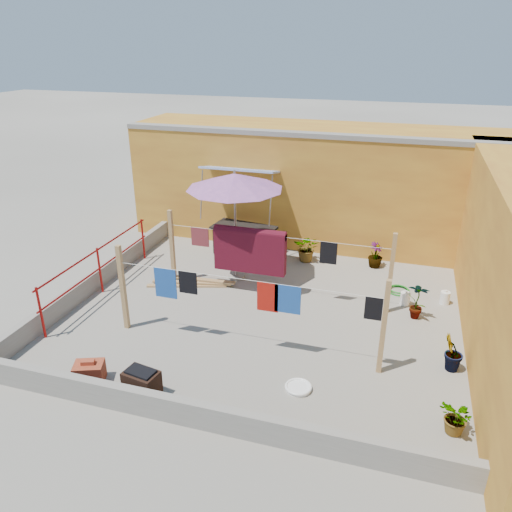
% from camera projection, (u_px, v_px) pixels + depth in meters
% --- Properties ---
extents(ground, '(80.00, 80.00, 0.00)m').
position_uv_depth(ground, '(265.00, 312.00, 10.70)').
color(ground, '#9E998E').
rests_on(ground, ground).
extents(wall_back, '(11.00, 3.27, 3.21)m').
position_uv_depth(wall_back, '(328.00, 185.00, 14.03)').
color(wall_back, gold).
rests_on(wall_back, ground).
extents(parapet_front, '(8.30, 0.16, 0.44)m').
position_uv_depth(parapet_front, '(198.00, 415.00, 7.48)').
color(parapet_front, gray).
rests_on(parapet_front, ground).
extents(parapet_left, '(0.16, 7.30, 0.44)m').
position_uv_depth(parapet_left, '(98.00, 278.00, 11.71)').
color(parapet_left, gray).
rests_on(parapet_left, ground).
extents(red_railing, '(0.05, 4.20, 1.10)m').
position_uv_depth(red_railing, '(99.00, 264.00, 11.27)').
color(red_railing, maroon).
rests_on(red_railing, ground).
extents(clothesline_rig, '(5.09, 2.35, 1.80)m').
position_uv_depth(clothesline_rig, '(251.00, 257.00, 10.90)').
color(clothesline_rig, tan).
rests_on(clothesline_rig, ground).
extents(patio_umbrella, '(2.63, 2.63, 2.69)m').
position_uv_depth(patio_umbrella, '(235.00, 182.00, 11.27)').
color(patio_umbrella, gray).
rests_on(patio_umbrella, ground).
extents(outdoor_table, '(1.76, 1.06, 0.78)m').
position_uv_depth(outdoor_table, '(244.00, 229.00, 13.33)').
color(outdoor_table, black).
rests_on(outdoor_table, ground).
extents(brick_stack, '(0.59, 0.51, 0.43)m').
position_uv_depth(brick_stack, '(89.00, 372.00, 8.48)').
color(brick_stack, '#A33925').
rests_on(brick_stack, ground).
extents(lumber_pile, '(2.03, 0.71, 0.12)m').
position_uv_depth(lumber_pile, '(192.00, 282.00, 11.86)').
color(lumber_pile, tan).
rests_on(lumber_pile, ground).
extents(brazier, '(0.61, 0.46, 0.50)m').
position_uv_depth(brazier, '(142.00, 384.00, 8.11)').
color(brazier, black).
rests_on(brazier, ground).
extents(white_basin, '(0.46, 0.46, 0.08)m').
position_uv_depth(white_basin, '(298.00, 387.00, 8.33)').
color(white_basin, white).
rests_on(white_basin, ground).
extents(water_jug_a, '(0.21, 0.21, 0.33)m').
position_uv_depth(water_jug_a, '(405.00, 298.00, 10.96)').
color(water_jug_a, white).
rests_on(water_jug_a, ground).
extents(water_jug_b, '(0.21, 0.21, 0.33)m').
position_uv_depth(water_jug_b, '(445.00, 298.00, 10.99)').
color(water_jug_b, white).
rests_on(water_jug_b, ground).
extents(green_hose, '(0.52, 0.52, 0.08)m').
position_uv_depth(green_hose, '(399.00, 290.00, 11.56)').
color(green_hose, '#1B7B1E').
rests_on(green_hose, ground).
extents(plant_back_a, '(0.66, 0.58, 0.73)m').
position_uv_depth(plant_back_a, '(307.00, 248.00, 13.01)').
color(plant_back_a, '#1D5C1A').
rests_on(plant_back_a, ground).
extents(plant_back_b, '(0.49, 0.49, 0.66)m').
position_uv_depth(plant_back_b, '(375.00, 255.00, 12.68)').
color(plant_back_b, '#1D5C1A').
rests_on(plant_back_b, ground).
extents(plant_right_a, '(0.50, 0.39, 0.84)m').
position_uv_depth(plant_right_a, '(418.00, 300.00, 10.32)').
color(plant_right_a, '#1D5C1A').
rests_on(plant_right_a, ground).
extents(plant_right_b, '(0.50, 0.51, 0.72)m').
position_uv_depth(plant_right_b, '(452.00, 353.00, 8.69)').
color(plant_right_b, '#1D5C1A').
rests_on(plant_right_b, ground).
extents(plant_right_c, '(0.64, 0.66, 0.55)m').
position_uv_depth(plant_right_c, '(457.00, 419.00, 7.31)').
color(plant_right_c, '#1D5C1A').
rests_on(plant_right_c, ground).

